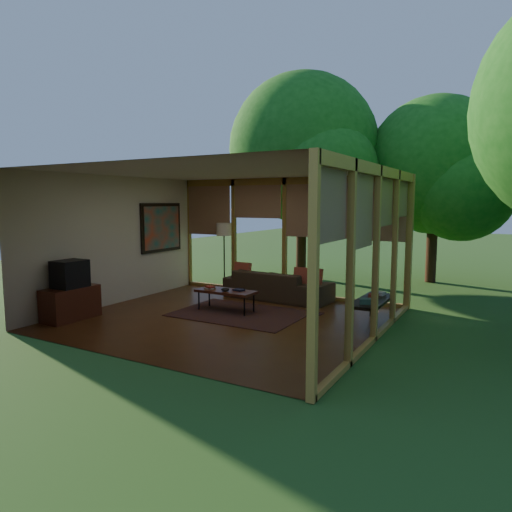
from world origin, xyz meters
The scene contains 25 objects.
floor centered at (0.00, 0.00, 0.00)m, with size 5.50×5.50×0.00m, color brown.
ceiling centered at (0.00, 0.00, 2.70)m, with size 5.50×5.50×0.00m, color silver.
wall_left centered at (-2.75, 0.00, 1.35)m, with size 0.04×5.00×2.70m, color silver.
wall_front centered at (0.00, -2.50, 1.35)m, with size 5.50×0.04×2.70m, color silver.
window_wall_back centered at (0.00, 2.50, 1.35)m, with size 5.50×0.12×2.70m, color #A47B33.
window_wall_right centered at (2.75, 0.00, 1.35)m, with size 0.12×5.00×2.70m, color #A47B33.
tree_nw centered at (-0.63, 4.93, 3.61)m, with size 4.08×4.08×5.66m.
tree_ne centered at (2.68, 6.05, 3.10)m, with size 3.62×3.62×4.92m.
rug centered at (0.03, 0.46, 0.01)m, with size 2.43×1.72×0.01m, color brown.
sofa centered at (-0.05, 2.00, 0.31)m, with size 2.15×0.84×0.63m, color #3D2D1E.
pillow_left centered at (-0.80, 1.95, 0.57)m, with size 0.39×0.13×0.39m, color maroon.
pillow_right centered at (0.70, 1.95, 0.57)m, with size 0.38×0.13×0.38m, color maroon.
ct_book_lower centered at (-0.66, 0.46, 0.44)m, with size 0.20×0.15×0.03m, color #BCB5AB.
ct_book_upper centered at (-0.66, 0.46, 0.47)m, with size 0.18×0.14×0.03m, color maroon.
ct_book_side centered at (-0.06, 0.59, 0.44)m, with size 0.21×0.15×0.03m, color black.
ct_bowl centered at (-0.26, 0.41, 0.46)m, with size 0.16×0.16×0.07m, color black.
media_cabinet centered at (-2.47, -1.42, 0.30)m, with size 0.50×1.00×0.60m, color #542517.
television centered at (-2.45, -1.42, 0.85)m, with size 0.45×0.55×0.50m, color black.
console_book_a centered at (2.40, 0.53, 0.50)m, with size 0.24×0.18×0.09m, color #30554B.
console_book_b centered at (2.40, 0.98, 0.50)m, with size 0.19×0.14×0.09m, color maroon.
console_book_c centered at (2.40, 1.38, 0.49)m, with size 0.23×0.17×0.06m, color #BCB5AB.
floor_lamp centered at (-1.50, 2.25, 1.41)m, with size 0.36×0.36×1.65m.
coffee_table centered at (-0.31, 0.51, 0.39)m, with size 1.20×0.50×0.43m.
side_console centered at (2.40, 0.93, 0.41)m, with size 0.60×1.40×0.46m.
wall_painting centered at (-2.71, 1.40, 1.55)m, with size 0.06×1.35×1.15m.
Camera 1 is at (4.54, -6.91, 2.16)m, focal length 32.00 mm.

